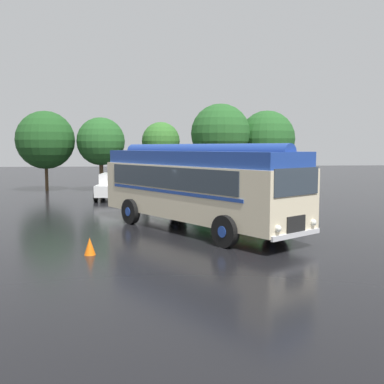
{
  "coord_description": "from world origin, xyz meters",
  "views": [
    {
      "loc": [
        -2.16,
        -18.12,
        3.38
      ],
      "look_at": [
        -0.23,
        1.33,
        1.4
      ],
      "focal_mm": 42.0,
      "sensor_mm": 36.0,
      "label": 1
    }
  ],
  "objects": [
    {
      "name": "box_van",
      "position": [
        6.95,
        11.88,
        1.36
      ],
      "size": [
        2.53,
        5.85,
        2.5
      ],
      "color": "#B2B7BC",
      "rests_on": "ground"
    },
    {
      "name": "ground_plane",
      "position": [
        0.0,
        0.0,
        0.0
      ],
      "size": [
        120.0,
        120.0,
        0.0
      ],
      "primitive_type": "plane",
      "color": "black"
    },
    {
      "name": "tree_left_of_centre",
      "position": [
        -5.67,
        16.55,
        3.75
      ],
      "size": [
        3.62,
        3.62,
        5.59
      ],
      "color": "#4C3823",
      "rests_on": "ground"
    },
    {
      "name": "vintage_bus",
      "position": [
        -0.22,
        -0.18,
        1.89
      ],
      "size": [
        7.63,
        9.75,
        3.49
      ],
      "color": "beige",
      "rests_on": "ground"
    },
    {
      "name": "car_mid_left",
      "position": [
        -1.53,
        11.12,
        0.85
      ],
      "size": [
        2.41,
        4.4,
        1.66
      ],
      "color": "silver",
      "rests_on": "ground"
    },
    {
      "name": "tree_far_right",
      "position": [
        7.6,
        18.16,
        4.04
      ],
      "size": [
        4.58,
        4.58,
        6.32
      ],
      "color": "#4C3823",
      "rests_on": "ground"
    },
    {
      "name": "car_far_right",
      "position": [
        4.34,
        11.38,
        0.85
      ],
      "size": [
        2.12,
        4.28,
        1.66
      ],
      "color": "maroon",
      "rests_on": "ground"
    },
    {
      "name": "traffic_cone",
      "position": [
        -3.98,
        -4.08,
        0.28
      ],
      "size": [
        0.36,
        0.36,
        0.55
      ],
      "primitive_type": "cone",
      "color": "orange",
      "rests_on": "ground"
    },
    {
      "name": "tree_right_of_centre",
      "position": [
        3.7,
        17.43,
        4.5
      ],
      "size": [
        4.71,
        4.71,
        6.78
      ],
      "color": "#4C3823",
      "rests_on": "ground"
    },
    {
      "name": "car_near_left",
      "position": [
        -4.37,
        11.07,
        0.85
      ],
      "size": [
        2.19,
        4.31,
        1.66
      ],
      "color": "silver",
      "rests_on": "ground"
    },
    {
      "name": "car_mid_right",
      "position": [
        1.19,
        12.01,
        0.85
      ],
      "size": [
        2.25,
        4.34,
        1.66
      ],
      "color": "#144C28",
      "rests_on": "ground"
    },
    {
      "name": "tree_centre",
      "position": [
        -1.02,
        18.02,
        3.77
      ],
      "size": [
        3.03,
        3.03,
        5.34
      ],
      "color": "#4C3823",
      "rests_on": "ground"
    },
    {
      "name": "tree_far_left",
      "position": [
        -9.76,
        16.97,
        3.88
      ],
      "size": [
        4.39,
        4.39,
        6.07
      ],
      "color": "#4C3823",
      "rests_on": "ground"
    }
  ]
}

